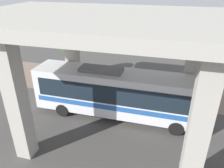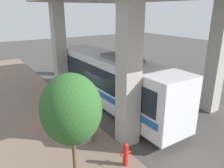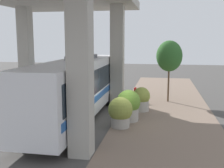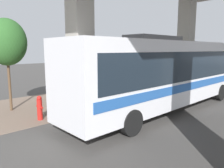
{
  "view_description": "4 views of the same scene",
  "coord_description": "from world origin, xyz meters",
  "px_view_note": "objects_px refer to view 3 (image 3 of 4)",
  "views": [
    {
      "loc": [
        15.76,
        3.0,
        9.57
      ],
      "look_at": [
        -0.91,
        -1.65,
        1.03
      ],
      "focal_mm": 35.0,
      "sensor_mm": 36.0,
      "label": 1
    },
    {
      "loc": [
        -5.52,
        -12.34,
        6.48
      ],
      "look_at": [
        1.6,
        -1.45,
        2.06
      ],
      "focal_mm": 35.0,
      "sensor_mm": 36.0,
      "label": 2
    },
    {
      "loc": [
        -2.72,
        15.22,
        4.74
      ],
      "look_at": [
        0.63,
        -3.19,
        1.77
      ],
      "focal_mm": 45.0,
      "sensor_mm": 36.0,
      "label": 3
    },
    {
      "loc": [
        8.47,
        -10.14,
        3.16
      ],
      "look_at": [
        -0.77,
        -1.47,
        1.15
      ],
      "focal_mm": 35.0,
      "sensor_mm": 36.0,
      "label": 4
    }
  ],
  "objects_px": {
    "fire_hydrant": "(135,94)",
    "street_tree_near": "(169,56)",
    "planter_back": "(120,112)",
    "planter_front": "(141,99)",
    "planter_middle": "(128,105)",
    "bus": "(77,86)"
  },
  "relations": [
    {
      "from": "fire_hydrant",
      "to": "street_tree_near",
      "type": "height_order",
      "value": "street_tree_near"
    },
    {
      "from": "planter_back",
      "to": "street_tree_near",
      "type": "height_order",
      "value": "street_tree_near"
    },
    {
      "from": "street_tree_near",
      "to": "planter_front",
      "type": "bearing_deg",
      "value": 61.06
    },
    {
      "from": "planter_front",
      "to": "street_tree_near",
      "type": "height_order",
      "value": "street_tree_near"
    },
    {
      "from": "planter_middle",
      "to": "bus",
      "type": "bearing_deg",
      "value": 7.36
    },
    {
      "from": "fire_hydrant",
      "to": "planter_front",
      "type": "distance_m",
      "value": 2.96
    },
    {
      "from": "planter_front",
      "to": "planter_back",
      "type": "relative_size",
      "value": 0.97
    },
    {
      "from": "street_tree_near",
      "to": "fire_hydrant",
      "type": "bearing_deg",
      "value": 9.26
    },
    {
      "from": "planter_front",
      "to": "planter_middle",
      "type": "relative_size",
      "value": 0.88
    },
    {
      "from": "planter_back",
      "to": "bus",
      "type": "bearing_deg",
      "value": -18.99
    },
    {
      "from": "bus",
      "to": "planter_middle",
      "type": "distance_m",
      "value": 3.24
    },
    {
      "from": "fire_hydrant",
      "to": "planter_middle",
      "type": "relative_size",
      "value": 0.61
    },
    {
      "from": "planter_front",
      "to": "fire_hydrant",
      "type": "bearing_deg",
      "value": -76.54
    },
    {
      "from": "street_tree_near",
      "to": "planter_middle",
      "type": "bearing_deg",
      "value": 67.25
    },
    {
      "from": "fire_hydrant",
      "to": "planter_front",
      "type": "relative_size",
      "value": 0.69
    },
    {
      "from": "bus",
      "to": "street_tree_near",
      "type": "xyz_separation_m",
      "value": [
        -5.39,
        -6.07,
        1.46
      ]
    },
    {
      "from": "street_tree_near",
      "to": "bus",
      "type": "bearing_deg",
      "value": 48.39
    },
    {
      "from": "planter_front",
      "to": "planter_middle",
      "type": "xyz_separation_m",
      "value": [
        0.57,
        2.41,
        0.11
      ]
    },
    {
      "from": "fire_hydrant",
      "to": "planter_middle",
      "type": "distance_m",
      "value": 5.29
    },
    {
      "from": "fire_hydrant",
      "to": "planter_back",
      "type": "height_order",
      "value": "planter_back"
    },
    {
      "from": "planter_middle",
      "to": "planter_back",
      "type": "height_order",
      "value": "planter_middle"
    },
    {
      "from": "planter_back",
      "to": "fire_hydrant",
      "type": "bearing_deg",
      "value": -91.39
    }
  ]
}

